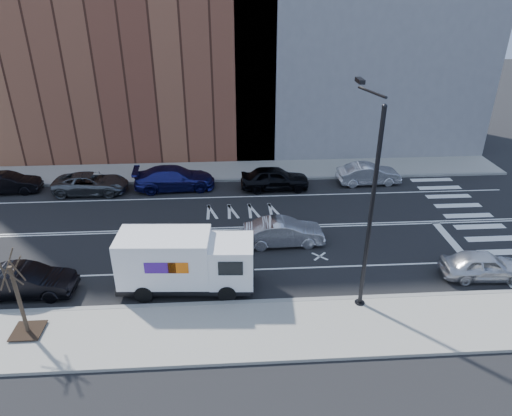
{
  "coord_description": "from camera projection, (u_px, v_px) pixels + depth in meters",
  "views": [
    {
      "loc": [
        1.37,
        -23.29,
        13.04
      ],
      "look_at": [
        2.83,
        -0.21,
        1.4
      ],
      "focal_mm": 32.0,
      "sensor_mm": 36.0,
      "label": 1
    }
  ],
  "objects": [
    {
      "name": "far_parked_f",
      "position": [
        369.0,
        174.0,
        32.17
      ],
      "size": [
        4.47,
        1.75,
        1.45
      ],
      "primitive_type": "imported",
      "rotation": [
        0.0,
        0.0,
        1.62
      ],
      "color": "silver",
      "rests_on": "ground"
    },
    {
      "name": "ground",
      "position": [
        207.0,
        229.0,
        26.55
      ],
      "size": [
        120.0,
        120.0,
        0.0
      ],
      "primitive_type": "plane",
      "color": "black",
      "rests_on": "ground"
    },
    {
      "name": "near_parked_front",
      "position": [
        484.0,
        265.0,
        22.0
      ],
      "size": [
        4.09,
        1.84,
        1.36
      ],
      "primitive_type": "imported",
      "rotation": [
        0.0,
        0.0,
        1.51
      ],
      "color": "silver",
      "rests_on": "ground"
    },
    {
      "name": "streetlight",
      "position": [
        369.0,
        198.0,
        18.5
      ],
      "size": [
        0.44,
        4.02,
        9.34
      ],
      "color": "black",
      "rests_on": "ground"
    },
    {
      "name": "sidewalk_far",
      "position": [
        211.0,
        171.0,
        34.36
      ],
      "size": [
        44.0,
        3.6,
        0.15
      ],
      "primitive_type": "cube",
      "color": "gray",
      "rests_on": "ground"
    },
    {
      "name": "curb_far",
      "position": [
        210.0,
        181.0,
        32.75
      ],
      "size": [
        44.0,
        0.25,
        0.17
      ],
      "primitive_type": "cube",
      "color": "gray",
      "rests_on": "ground"
    },
    {
      "name": "road_markings",
      "position": [
        207.0,
        229.0,
        26.54
      ],
      "size": [
        40.0,
        8.6,
        0.01
      ],
      "primitive_type": null,
      "color": "white",
      "rests_on": "ground"
    },
    {
      "name": "sidewalk_near",
      "position": [
        200.0,
        333.0,
        18.67
      ],
      "size": [
        44.0,
        3.6,
        0.15
      ],
      "primitive_type": "cube",
      "color": "gray",
      "rests_on": "ground"
    },
    {
      "name": "crosswalk",
      "position": [
        474.0,
        221.0,
        27.45
      ],
      "size": [
        3.0,
        14.0,
        0.01
      ],
      "primitive_type": null,
      "color": "white",
      "rests_on": "ground"
    },
    {
      "name": "bldg_brick",
      "position": [
        103.0,
        9.0,
        35.06
      ],
      "size": [
        26.0,
        10.0,
        22.0
      ],
      "primitive_type": "cube",
      "color": "brown",
      "rests_on": "ground"
    },
    {
      "name": "far_parked_d",
      "position": [
        175.0,
        178.0,
        31.34
      ],
      "size": [
        5.6,
        2.57,
        1.59
      ],
      "primitive_type": "imported",
      "rotation": [
        0.0,
        0.0,
        1.63
      ],
      "color": "navy",
      "rests_on": "ground"
    },
    {
      "name": "driving_sedan",
      "position": [
        284.0,
        232.0,
        24.8
      ],
      "size": [
        4.41,
        1.67,
        1.44
      ],
      "primitive_type": "imported",
      "rotation": [
        0.0,
        0.0,
        1.61
      ],
      "color": "#B0B0B5",
      "rests_on": "ground"
    },
    {
      "name": "far_parked_e",
      "position": [
        275.0,
        178.0,
        31.31
      ],
      "size": [
        4.67,
        1.88,
        1.59
      ],
      "primitive_type": "imported",
      "rotation": [
        0.0,
        0.0,
        1.57
      ],
      "color": "black",
      "rests_on": "ground"
    },
    {
      "name": "fedex_van",
      "position": [
        185.0,
        261.0,
        20.84
      ],
      "size": [
        6.35,
        2.51,
        2.85
      ],
      "rotation": [
        0.0,
        0.0,
        -0.06
      ],
      "color": "black",
      "rests_on": "ground"
    },
    {
      "name": "curb_near",
      "position": [
        202.0,
        305.0,
        20.27
      ],
      "size": [
        44.0,
        0.25,
        0.17
      ],
      "primitive_type": "cube",
      "color": "gray",
      "rests_on": "ground"
    },
    {
      "name": "street_tree",
      "position": [
        21.0,
        307.0,
        18.01
      ],
      "size": [
        1.2,
        1.2,
        3.75
      ],
      "color": "black",
      "rests_on": "ground"
    },
    {
      "name": "far_parked_c",
      "position": [
        91.0,
        183.0,
        30.81
      ],
      "size": [
        4.97,
        2.37,
        1.37
      ],
      "primitive_type": "imported",
      "rotation": [
        0.0,
        0.0,
        1.55
      ],
      "color": "#4F5257",
      "rests_on": "ground"
    },
    {
      "name": "near_parked_rear_a",
      "position": [
        26.0,
        281.0,
        20.75
      ],
      "size": [
        4.38,
        1.61,
        1.43
      ],
      "primitive_type": "imported",
      "rotation": [
        0.0,
        0.0,
        1.55
      ],
      "color": "black",
      "rests_on": "ground"
    },
    {
      "name": "far_parked_b",
      "position": [
        8.0,
        183.0,
        30.82
      ],
      "size": [
        4.25,
        1.73,
        1.37
      ],
      "primitive_type": "imported",
      "rotation": [
        0.0,
        0.0,
        1.64
      ],
      "color": "black",
      "rests_on": "ground"
    }
  ]
}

